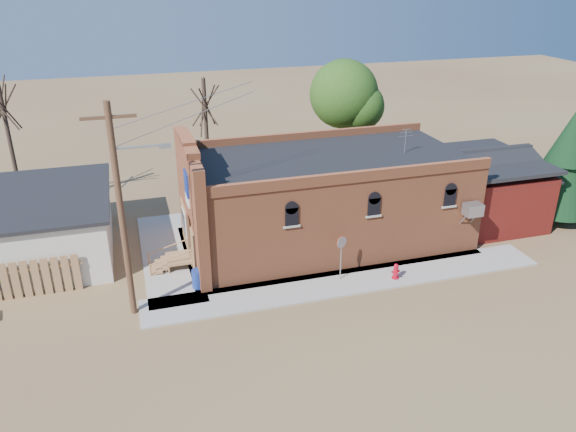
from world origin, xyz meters
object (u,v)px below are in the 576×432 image
object	(u,v)px
brick_bar	(320,199)
fire_hydrant	(396,271)
trash_barrel	(198,279)
utility_pole	(122,209)
stop_sign	(341,246)

from	to	relation	value
brick_bar	fire_hydrant	world-z (taller)	brick_bar
trash_barrel	fire_hydrant	bearing A→B (deg)	-11.69
utility_pole	trash_barrel	size ratio (longest dim) A/B	10.49
fire_hydrant	trash_barrel	xyz separation A→B (m)	(-8.93, 1.85, 0.05)
brick_bar	stop_sign	world-z (taller)	brick_bar
brick_bar	stop_sign	xyz separation A→B (m)	(-0.51, -4.29, -0.56)
brick_bar	utility_pole	size ratio (longest dim) A/B	1.82
utility_pole	stop_sign	world-z (taller)	utility_pole
fire_hydrant	stop_sign	world-z (taller)	stop_sign
utility_pole	stop_sign	xyz separation A→B (m)	(9.28, -0.00, -3.00)
brick_bar	trash_barrel	size ratio (longest dim) A/B	19.12
brick_bar	utility_pole	world-z (taller)	utility_pole
fire_hydrant	stop_sign	distance (m)	2.91
stop_sign	fire_hydrant	bearing A→B (deg)	-16.32
utility_pole	stop_sign	distance (m)	9.75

